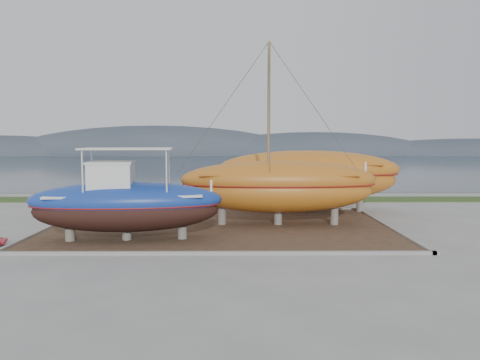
{
  "coord_description": "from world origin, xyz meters",
  "views": [
    {
      "loc": [
        0.95,
        -21.05,
        4.77
      ],
      "look_at": [
        1.1,
        4.0,
        2.58
      ],
      "focal_mm": 35.0,
      "sensor_mm": 36.0,
      "label": 1
    }
  ],
  "objects_px": {
    "blue_caique": "(126,194)",
    "white_dinghy": "(89,209)",
    "orange_bare_hull": "(307,182)",
    "orange_sailboat": "(279,134)"
  },
  "relations": [
    {
      "from": "blue_caique",
      "to": "orange_bare_hull",
      "type": "xyz_separation_m",
      "value": [
        9.79,
        8.84,
        -0.22
      ]
    },
    {
      "from": "white_dinghy",
      "to": "orange_bare_hull",
      "type": "distance_m",
      "value": 13.74
    },
    {
      "from": "white_dinghy",
      "to": "orange_bare_hull",
      "type": "height_order",
      "value": "orange_bare_hull"
    },
    {
      "from": "white_dinghy",
      "to": "blue_caique",
      "type": "bearing_deg",
      "value": -82.14
    },
    {
      "from": "blue_caique",
      "to": "orange_sailboat",
      "type": "distance_m",
      "value": 8.88
    },
    {
      "from": "orange_bare_hull",
      "to": "white_dinghy",
      "type": "bearing_deg",
      "value": -158.84
    },
    {
      "from": "white_dinghy",
      "to": "orange_sailboat",
      "type": "height_order",
      "value": "orange_sailboat"
    },
    {
      "from": "blue_caique",
      "to": "white_dinghy",
      "type": "bearing_deg",
      "value": 117.61
    },
    {
      "from": "blue_caique",
      "to": "orange_bare_hull",
      "type": "bearing_deg",
      "value": 36.87
    },
    {
      "from": "white_dinghy",
      "to": "orange_sailboat",
      "type": "distance_m",
      "value": 11.79
    }
  ]
}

